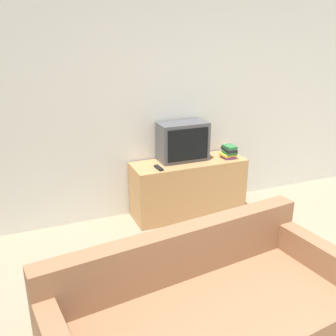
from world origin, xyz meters
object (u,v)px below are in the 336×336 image
object	(u,v)px
television	(183,141)
couch	(205,321)
tv_stand	(188,187)
book_stack	(229,152)
remote_on_stand	(159,168)

from	to	relation	value
television	couch	distance (m)	2.33
television	couch	world-z (taller)	television
tv_stand	book_stack	world-z (taller)	book_stack
tv_stand	remote_on_stand	distance (m)	0.56
television	tv_stand	bearing A→B (deg)	-60.68
book_stack	remote_on_stand	world-z (taller)	book_stack
television	couch	bearing A→B (deg)	-109.89
tv_stand	remote_on_stand	bearing A→B (deg)	-165.78
tv_stand	couch	world-z (taller)	couch
couch	remote_on_stand	size ratio (longest dim) A/B	13.29
television	book_stack	bearing A→B (deg)	-14.85
tv_stand	television	bearing A→B (deg)	119.32
book_stack	remote_on_stand	distance (m)	0.93
tv_stand	book_stack	bearing A→B (deg)	-7.31
television	book_stack	size ratio (longest dim) A/B	2.57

